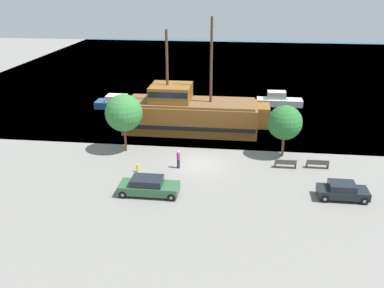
{
  "coord_description": "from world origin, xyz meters",
  "views": [
    {
      "loc": [
        3.57,
        -35.7,
        16.1
      ],
      "look_at": [
        -1.01,
        2.0,
        1.2
      ],
      "focal_mm": 40.0,
      "sensor_mm": 36.0,
      "label": 1
    }
  ],
  "objects_px": {
    "moored_boat_dockside": "(120,103)",
    "bench_promenade_west": "(285,163)",
    "parked_car_curb_mid": "(342,191)",
    "bench_promenade_east": "(317,164)",
    "moored_boat_outer": "(279,100)",
    "pedestrian_walking_near": "(178,159)",
    "pirate_ship": "(190,113)",
    "parked_car_curb_front": "(149,186)",
    "fire_hydrant": "(138,168)"
  },
  "relations": [
    {
      "from": "moored_boat_dockside",
      "to": "parked_car_curb_front",
      "type": "xyz_separation_m",
      "value": [
        8.91,
        -23.08,
        0.07
      ]
    },
    {
      "from": "bench_promenade_east",
      "to": "pedestrian_walking_near",
      "type": "bearing_deg",
      "value": -173.44
    },
    {
      "from": "parked_car_curb_mid",
      "to": "fire_hydrant",
      "type": "distance_m",
      "value": 17.14
    },
    {
      "from": "fire_hydrant",
      "to": "moored_boat_outer",
      "type": "bearing_deg",
      "value": 58.96
    },
    {
      "from": "fire_hydrant",
      "to": "bench_promenade_east",
      "type": "relative_size",
      "value": 0.39
    },
    {
      "from": "parked_car_curb_mid",
      "to": "pedestrian_walking_near",
      "type": "height_order",
      "value": "pedestrian_walking_near"
    },
    {
      "from": "moored_boat_outer",
      "to": "bench_promenade_east",
      "type": "height_order",
      "value": "moored_boat_outer"
    },
    {
      "from": "moored_boat_outer",
      "to": "pedestrian_walking_near",
      "type": "xyz_separation_m",
      "value": [
        -10.28,
        -21.54,
        0.15
      ]
    },
    {
      "from": "moored_boat_outer",
      "to": "fire_hydrant",
      "type": "height_order",
      "value": "moored_boat_outer"
    },
    {
      "from": "pirate_ship",
      "to": "bench_promenade_west",
      "type": "xyz_separation_m",
      "value": [
        9.77,
        -9.01,
        -1.55
      ]
    },
    {
      "from": "fire_hydrant",
      "to": "bench_promenade_east",
      "type": "bearing_deg",
      "value": 9.61
    },
    {
      "from": "moored_boat_dockside",
      "to": "bench_promenade_west",
      "type": "distance_m",
      "value": 26.08
    },
    {
      "from": "parked_car_curb_mid",
      "to": "pirate_ship",
      "type": "bearing_deg",
      "value": 133.78
    },
    {
      "from": "pirate_ship",
      "to": "pedestrian_walking_near",
      "type": "bearing_deg",
      "value": -88.78
    },
    {
      "from": "bench_promenade_west",
      "to": "pedestrian_walking_near",
      "type": "height_order",
      "value": "pedestrian_walking_near"
    },
    {
      "from": "parked_car_curb_front",
      "to": "pedestrian_walking_near",
      "type": "xyz_separation_m",
      "value": [
        1.58,
        5.25,
        0.13
      ]
    },
    {
      "from": "pirate_ship",
      "to": "fire_hydrant",
      "type": "xyz_separation_m",
      "value": [
        -3.22,
        -11.41,
        -1.58
      ]
    },
    {
      "from": "parked_car_curb_front",
      "to": "moored_boat_outer",
      "type": "bearing_deg",
      "value": 66.11
    },
    {
      "from": "moored_boat_dockside",
      "to": "moored_boat_outer",
      "type": "height_order",
      "value": "moored_boat_outer"
    },
    {
      "from": "bench_promenade_east",
      "to": "pedestrian_walking_near",
      "type": "distance_m",
      "value": 12.5
    },
    {
      "from": "pedestrian_walking_near",
      "to": "parked_car_curb_front",
      "type": "bearing_deg",
      "value": -106.76
    },
    {
      "from": "parked_car_curb_mid",
      "to": "moored_boat_outer",
      "type": "bearing_deg",
      "value": 97.05
    },
    {
      "from": "moored_boat_outer",
      "to": "parked_car_curb_mid",
      "type": "height_order",
      "value": "moored_boat_outer"
    },
    {
      "from": "pedestrian_walking_near",
      "to": "moored_boat_dockside",
      "type": "bearing_deg",
      "value": 120.46
    },
    {
      "from": "pirate_ship",
      "to": "moored_boat_outer",
      "type": "height_order",
      "value": "pirate_ship"
    },
    {
      "from": "fire_hydrant",
      "to": "pedestrian_walking_near",
      "type": "xyz_separation_m",
      "value": [
        3.44,
        1.26,
        0.44
      ]
    },
    {
      "from": "parked_car_curb_front",
      "to": "bench_promenade_east",
      "type": "relative_size",
      "value": 2.39
    },
    {
      "from": "pirate_ship",
      "to": "bench_promenade_west",
      "type": "relative_size",
      "value": 8.27
    },
    {
      "from": "bench_promenade_east",
      "to": "fire_hydrant",
      "type": "bearing_deg",
      "value": -170.39
    },
    {
      "from": "moored_boat_dockside",
      "to": "bench_promenade_west",
      "type": "height_order",
      "value": "moored_boat_dockside"
    },
    {
      "from": "moored_boat_outer",
      "to": "pedestrian_walking_near",
      "type": "distance_m",
      "value": 23.87
    },
    {
      "from": "moored_boat_outer",
      "to": "parked_car_curb_mid",
      "type": "xyz_separation_m",
      "value": [
        3.18,
        -25.66,
        -0.03
      ]
    },
    {
      "from": "moored_boat_dockside",
      "to": "parked_car_curb_front",
      "type": "height_order",
      "value": "moored_boat_dockside"
    },
    {
      "from": "moored_boat_outer",
      "to": "bench_promenade_west",
      "type": "xyz_separation_m",
      "value": [
        -0.73,
        -20.4,
        -0.25
      ]
    },
    {
      "from": "bench_promenade_east",
      "to": "bench_promenade_west",
      "type": "distance_m",
      "value": 2.87
    },
    {
      "from": "parked_car_curb_front",
      "to": "bench_promenade_east",
      "type": "distance_m",
      "value": 15.5
    },
    {
      "from": "moored_boat_dockside",
      "to": "pedestrian_walking_near",
      "type": "relative_size",
      "value": 3.87
    },
    {
      "from": "bench_promenade_east",
      "to": "bench_promenade_west",
      "type": "xyz_separation_m",
      "value": [
        -2.85,
        -0.28,
        -0.0
      ]
    },
    {
      "from": "pirate_ship",
      "to": "parked_car_curb_mid",
      "type": "height_order",
      "value": "pirate_ship"
    },
    {
      "from": "pirate_ship",
      "to": "moored_boat_outer",
      "type": "relative_size",
      "value": 2.65
    },
    {
      "from": "pirate_ship",
      "to": "bench_promenade_east",
      "type": "distance_m",
      "value": 15.43
    },
    {
      "from": "pedestrian_walking_near",
      "to": "bench_promenade_west",
      "type": "bearing_deg",
      "value": 6.83
    },
    {
      "from": "pirate_ship",
      "to": "parked_car_curb_front",
      "type": "distance_m",
      "value": 15.51
    },
    {
      "from": "moored_boat_outer",
      "to": "parked_car_curb_front",
      "type": "relative_size",
      "value": 1.27
    },
    {
      "from": "parked_car_curb_mid",
      "to": "fire_hydrant",
      "type": "height_order",
      "value": "parked_car_curb_mid"
    },
    {
      "from": "parked_car_curb_front",
      "to": "moored_boat_dockside",
      "type": "bearing_deg",
      "value": 111.1
    },
    {
      "from": "moored_boat_dockside",
      "to": "fire_hydrant",
      "type": "distance_m",
      "value": 20.35
    },
    {
      "from": "moored_boat_outer",
      "to": "pirate_ship",
      "type": "bearing_deg",
      "value": -132.67
    },
    {
      "from": "parked_car_curb_mid",
      "to": "bench_promenade_east",
      "type": "relative_size",
      "value": 1.93
    },
    {
      "from": "moored_boat_outer",
      "to": "parked_car_curb_front",
      "type": "distance_m",
      "value": 29.3
    }
  ]
}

